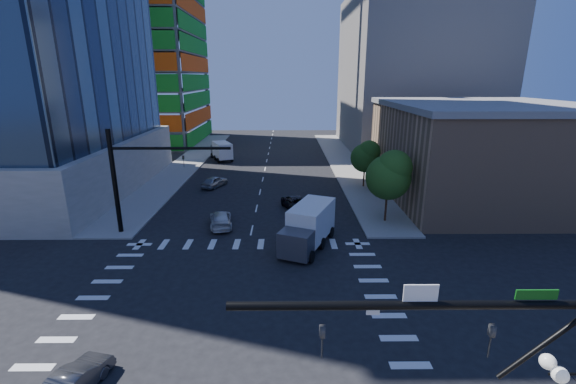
{
  "coord_description": "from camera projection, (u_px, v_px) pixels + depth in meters",
  "views": [
    {
      "loc": [
        3.02,
        -20.18,
        13.22
      ],
      "look_at": [
        3.24,
        8.0,
        4.79
      ],
      "focal_mm": 24.0,
      "sensor_mm": 36.0,
      "label": 1
    }
  ],
  "objects": [
    {
      "name": "signal_mast_nw",
      "position": [
        131.0,
        172.0,
        32.47
      ],
      "size": [
        10.2,
        0.4,
        9.0
      ],
      "color": "black",
      "rests_on": "sidewalk_nw"
    },
    {
      "name": "sidewalk_ne",
      "position": [
        344.0,
        163.0,
        61.48
      ],
      "size": [
        5.0,
        60.0,
        0.15
      ],
      "primitive_type": "cube",
      "color": "gray",
      "rests_on": "ground"
    },
    {
      "name": "box_truck_far",
      "position": [
        221.0,
        152.0,
        63.77
      ],
      "size": [
        4.52,
        6.23,
        3.01
      ],
      "rotation": [
        0.0,
        0.0,
        3.55
      ],
      "color": "black",
      "rests_on": "ground"
    },
    {
      "name": "bg_building_ne",
      "position": [
        413.0,
        73.0,
        71.96
      ],
      "size": [
        24.0,
        30.0,
        28.0
      ],
      "primitive_type": "cube",
      "color": "slate",
      "rests_on": "ground"
    },
    {
      "name": "commercial_building",
      "position": [
        482.0,
        151.0,
        42.83
      ],
      "size": [
        20.5,
        22.5,
        10.6
      ],
      "color": "tan",
      "rests_on": "ground"
    },
    {
      "name": "box_truck_near",
      "position": [
        307.0,
        230.0,
        30.7
      ],
      "size": [
        4.97,
        6.89,
        3.33
      ],
      "rotation": [
        0.0,
        0.0,
        -0.4
      ],
      "color": "black",
      "rests_on": "ground"
    },
    {
      "name": "signal_mast_se",
      "position": [
        557.0,
        384.0,
        10.72
      ],
      "size": [
        10.51,
        2.48,
        9.0
      ],
      "color": "black",
      "rests_on": "sidewalk_se"
    },
    {
      "name": "tree_south",
      "position": [
        390.0,
        174.0,
        35.16
      ],
      "size": [
        4.16,
        4.16,
        6.82
      ],
      "color": "#382316",
      "rests_on": "sidewalk_ne"
    },
    {
      "name": "ground",
      "position": [
        235.0,
        306.0,
        23.1
      ],
      "size": [
        160.0,
        160.0,
        0.0
      ],
      "primitive_type": "plane",
      "color": "black",
      "rests_on": "ground"
    },
    {
      "name": "car_sb_cross",
      "position": [
        73.0,
        382.0,
        16.53
      ],
      "size": [
        2.19,
        4.06,
        1.27
      ],
      "primitive_type": "imported",
      "rotation": [
        0.0,
        0.0,
        2.91
      ],
      "color": "#414145",
      "rests_on": "ground"
    },
    {
      "name": "tree_north",
      "position": [
        366.0,
        156.0,
        46.86
      ],
      "size": [
        3.54,
        3.52,
        5.78
      ],
      "color": "#382316",
      "rests_on": "sidewalk_ne"
    },
    {
      "name": "construction_building",
      "position": [
        129.0,
        16.0,
        75.17
      ],
      "size": [
        25.16,
        34.5,
        70.6
      ],
      "color": "slate",
      "rests_on": "ground"
    },
    {
      "name": "car_sb_near",
      "position": [
        221.0,
        219.0,
        35.41
      ],
      "size": [
        2.74,
        4.98,
        1.37
      ],
      "primitive_type": "imported",
      "rotation": [
        0.0,
        0.0,
        3.32
      ],
      "color": "silver",
      "rests_on": "ground"
    },
    {
      "name": "car_nb_far",
      "position": [
        297.0,
        204.0,
        39.66
      ],
      "size": [
        3.7,
        5.22,
        1.32
      ],
      "primitive_type": "imported",
      "rotation": [
        0.0,
        0.0,
        0.35
      ],
      "color": "black",
      "rests_on": "ground"
    },
    {
      "name": "road_markings",
      "position": [
        235.0,
        306.0,
        23.1
      ],
      "size": [
        20.0,
        20.0,
        0.01
      ],
      "primitive_type": "cube",
      "color": "silver",
      "rests_on": "ground"
    },
    {
      "name": "sidewalk_nw",
      "position": [
        188.0,
        163.0,
        61.3
      ],
      "size": [
        5.0,
        60.0,
        0.15
      ],
      "primitive_type": "cube",
      "color": "gray",
      "rests_on": "ground"
    },
    {
      "name": "car_sb_mid",
      "position": [
        215.0,
        181.0,
        48.06
      ],
      "size": [
        3.19,
        4.45,
        1.41
      ],
      "primitive_type": "imported",
      "rotation": [
        0.0,
        0.0,
        2.72
      ],
      "color": "#A0A3A8",
      "rests_on": "ground"
    }
  ]
}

